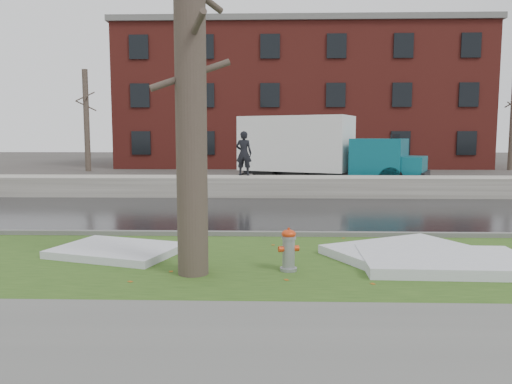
{
  "coord_description": "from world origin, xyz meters",
  "views": [
    {
      "loc": [
        -0.12,
        -10.04,
        2.28
      ],
      "look_at": [
        -0.46,
        1.3,
        1.0
      ],
      "focal_mm": 35.0,
      "sensor_mm": 36.0,
      "label": 1
    }
  ],
  "objects_px": {
    "box_truck": "(317,149)",
    "worker": "(244,153)",
    "fire_hydrant": "(289,248)",
    "tree": "(191,79)"
  },
  "relations": [
    {
      "from": "fire_hydrant",
      "to": "worker",
      "type": "distance_m",
      "value": 11.34
    },
    {
      "from": "tree",
      "to": "box_truck",
      "type": "xyz_separation_m",
      "value": [
        3.34,
        14.81,
        -1.48
      ]
    },
    {
      "from": "box_truck",
      "to": "tree",
      "type": "bearing_deg",
      "value": -79.43
    },
    {
      "from": "fire_hydrant",
      "to": "box_truck",
      "type": "distance_m",
      "value": 14.74
    },
    {
      "from": "tree",
      "to": "box_truck",
      "type": "distance_m",
      "value": 15.25
    },
    {
      "from": "fire_hydrant",
      "to": "worker",
      "type": "xyz_separation_m",
      "value": [
        -1.35,
        11.2,
        1.18
      ]
    },
    {
      "from": "fire_hydrant",
      "to": "tree",
      "type": "xyz_separation_m",
      "value": [
        -1.56,
        -0.23,
        2.73
      ]
    },
    {
      "from": "fire_hydrant",
      "to": "tree",
      "type": "bearing_deg",
      "value": 172.12
    },
    {
      "from": "fire_hydrant",
      "to": "box_truck",
      "type": "bearing_deg",
      "value": 66.83
    },
    {
      "from": "box_truck",
      "to": "worker",
      "type": "bearing_deg",
      "value": -109.56
    }
  ]
}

